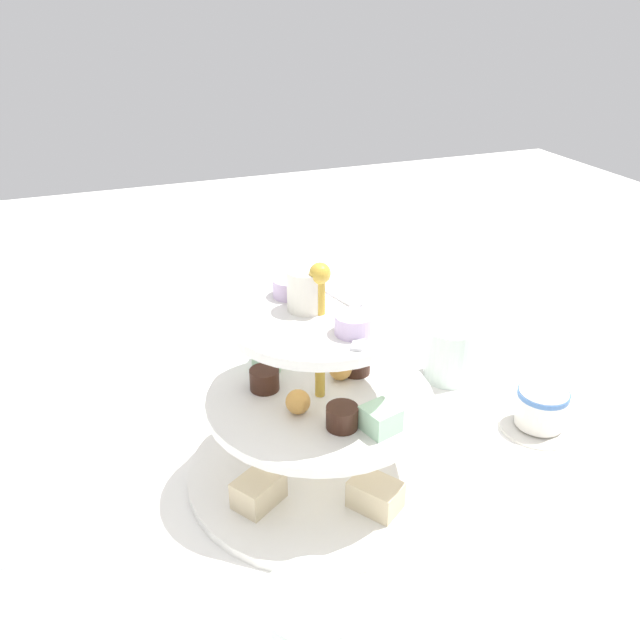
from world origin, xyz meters
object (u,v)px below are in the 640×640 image
at_px(tiered_serving_stand, 320,415).
at_px(teacup_with_saucer, 541,410).
at_px(butter_knife_left, 18,503).
at_px(butter_knife_right, 630,582).
at_px(water_glass_short_left, 450,353).

relative_size(tiered_serving_stand, teacup_with_saucer, 3.09).
xyz_separation_m(butter_knife_left, butter_knife_right, (-0.30, -0.50, 0.00)).
bearing_deg(water_glass_short_left, teacup_with_saucer, -162.57).
height_order(teacup_with_saucer, butter_knife_right, teacup_with_saucer).
xyz_separation_m(tiered_serving_stand, butter_knife_right, (-0.23, -0.20, -0.07)).
xyz_separation_m(water_glass_short_left, teacup_with_saucer, (-0.14, -0.04, -0.01)).
height_order(tiered_serving_stand, water_glass_short_left, tiered_serving_stand).
distance_m(water_glass_short_left, teacup_with_saucer, 0.14).
bearing_deg(tiered_serving_stand, teacup_with_saucer, -93.24).
bearing_deg(butter_knife_right, tiered_serving_stand, 97.83).
relative_size(tiered_serving_stand, water_glass_short_left, 3.78).
bearing_deg(teacup_with_saucer, butter_knife_left, 82.06).
bearing_deg(water_glass_short_left, butter_knife_right, 175.86).
relative_size(tiered_serving_stand, butter_knife_right, 1.64).
xyz_separation_m(tiered_serving_stand, water_glass_short_left, (0.12, -0.23, -0.04)).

